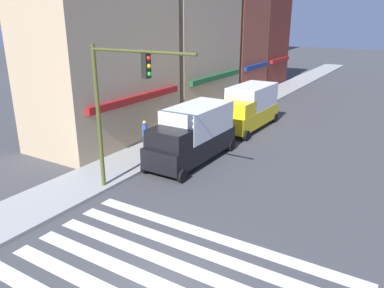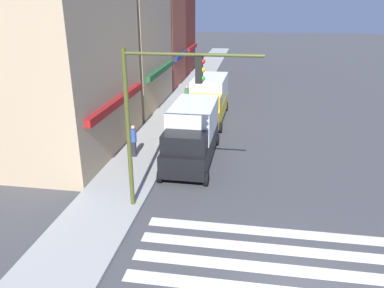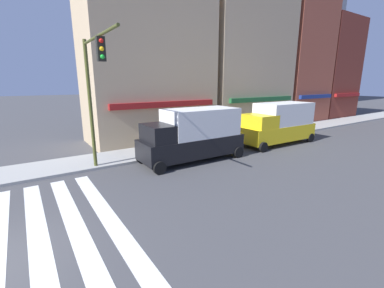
{
  "view_description": "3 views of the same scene",
  "coord_description": "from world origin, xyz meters",
  "px_view_note": "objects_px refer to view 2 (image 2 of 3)",
  "views": [
    {
      "loc": [
        -7.37,
        -5.48,
        7.55
      ],
      "look_at": [
        9.22,
        4.7,
        1.0
      ],
      "focal_mm": 35.0,
      "sensor_mm": 36.0,
      "label": 1
    },
    {
      "loc": [
        -9.11,
        1.78,
        8.1
      ],
      "look_at": [
        9.22,
        4.7,
        1.0
      ],
      "focal_mm": 35.0,
      "sensor_mm": 36.0,
      "label": 2
    },
    {
      "loc": [
        1.09,
        -7.46,
        4.52
      ],
      "look_at": [
        9.22,
        4.7,
        1.0
      ],
      "focal_mm": 24.0,
      "sensor_mm": 36.0,
      "label": 3
    }
  ],
  "objects_px": {
    "traffic_signal": "(156,105)",
    "box_truck_yellow": "(209,98)",
    "pedestrian_blue_shirt": "(134,140)",
    "pedestrian_green_top": "(187,96)",
    "box_truck_black": "(192,133)"
  },
  "relations": [
    {
      "from": "traffic_signal",
      "to": "box_truck_yellow",
      "type": "height_order",
      "value": "traffic_signal"
    },
    {
      "from": "pedestrian_blue_shirt",
      "to": "pedestrian_green_top",
      "type": "xyz_separation_m",
      "value": [
        10.26,
        -1.13,
        0.0
      ]
    },
    {
      "from": "pedestrian_blue_shirt",
      "to": "traffic_signal",
      "type": "bearing_deg",
      "value": -73.29
    },
    {
      "from": "box_truck_black",
      "to": "box_truck_yellow",
      "type": "bearing_deg",
      "value": 0.59
    },
    {
      "from": "box_truck_yellow",
      "to": "traffic_signal",
      "type": "bearing_deg",
      "value": 178.94
    },
    {
      "from": "box_truck_yellow",
      "to": "pedestrian_blue_shirt",
      "type": "relative_size",
      "value": 3.53
    },
    {
      "from": "box_truck_yellow",
      "to": "pedestrian_blue_shirt",
      "type": "xyz_separation_m",
      "value": [
        -7.87,
        3.17,
        -0.51
      ]
    },
    {
      "from": "traffic_signal",
      "to": "box_truck_black",
      "type": "xyz_separation_m",
      "value": [
        5.2,
        -0.54,
        -2.9
      ]
    },
    {
      "from": "pedestrian_green_top",
      "to": "traffic_signal",
      "type": "bearing_deg",
      "value": 175.64
    },
    {
      "from": "box_truck_yellow",
      "to": "pedestrian_green_top",
      "type": "distance_m",
      "value": 3.18
    },
    {
      "from": "box_truck_yellow",
      "to": "pedestrian_green_top",
      "type": "relative_size",
      "value": 3.53
    },
    {
      "from": "box_truck_black",
      "to": "pedestrian_green_top",
      "type": "xyz_separation_m",
      "value": [
        10.03,
        2.04,
        -0.51
      ]
    },
    {
      "from": "traffic_signal",
      "to": "pedestrian_blue_shirt",
      "type": "bearing_deg",
      "value": 27.86
    },
    {
      "from": "pedestrian_blue_shirt",
      "to": "pedestrian_green_top",
      "type": "bearing_deg",
      "value": 72.57
    },
    {
      "from": "box_truck_black",
      "to": "pedestrian_green_top",
      "type": "distance_m",
      "value": 10.25
    }
  ]
}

